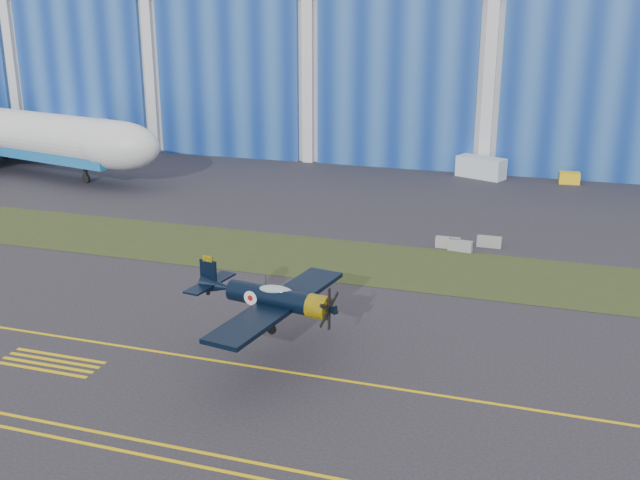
% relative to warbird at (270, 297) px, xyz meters
% --- Properties ---
extents(ground, '(260.00, 260.00, 0.00)m').
position_rel_warbird_xyz_m(ground, '(6.12, 4.06, -3.93)').
color(ground, '#313036').
rests_on(ground, ground).
extents(grass_median, '(260.00, 10.00, 0.02)m').
position_rel_warbird_xyz_m(grass_median, '(6.12, 18.06, -3.91)').
color(grass_median, '#475128').
rests_on(grass_median, ground).
extents(hangar, '(220.00, 45.70, 30.00)m').
position_rel_warbird_xyz_m(hangar, '(6.12, 75.84, 11.03)').
color(hangar, silver).
rests_on(hangar, ground).
extents(taxiway_centreline, '(200.00, 0.20, 0.02)m').
position_rel_warbird_xyz_m(taxiway_centreline, '(6.12, -0.94, -3.92)').
color(taxiway_centreline, yellow).
rests_on(taxiway_centreline, ground).
extents(edge_line_far, '(80.00, 0.20, 0.02)m').
position_rel_warbird_xyz_m(edge_line_far, '(6.12, -9.44, -3.92)').
color(edge_line_far, yellow).
rests_on(edge_line_far, ground).
extents(hold_short_ladder, '(6.00, 2.40, 0.02)m').
position_rel_warbird_xyz_m(hold_short_ladder, '(-11.88, -4.04, -3.92)').
color(hold_short_ladder, yellow).
rests_on(hold_short_ladder, ground).
extents(warbird, '(11.51, 13.17, 3.49)m').
position_rel_warbird_xyz_m(warbird, '(0.00, 0.00, 0.00)').
color(warbird, black).
rests_on(warbird, ground).
extents(shipping_container, '(5.96, 4.15, 2.40)m').
position_rel_warbird_xyz_m(shipping_container, '(6.07, 51.01, -2.73)').
color(shipping_container, silver).
rests_on(shipping_container, ground).
extents(tug, '(2.32, 1.57, 1.29)m').
position_rel_warbird_xyz_m(tug, '(15.91, 51.06, -3.29)').
color(tug, yellow).
rests_on(tug, ground).
extents(barrier_a, '(2.01, 0.63, 0.90)m').
position_rel_warbird_xyz_m(barrier_a, '(6.41, 23.73, -3.48)').
color(barrier_a, '#9D9593').
rests_on(barrier_a, ground).
extents(barrier_b, '(2.06, 0.83, 0.90)m').
position_rel_warbird_xyz_m(barrier_b, '(7.50, 23.19, -3.48)').
color(barrier_b, gray).
rests_on(barrier_b, ground).
extents(barrier_c, '(2.00, 0.61, 0.90)m').
position_rel_warbird_xyz_m(barrier_c, '(9.67, 25.03, -3.48)').
color(barrier_c, gray).
rests_on(barrier_c, ground).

